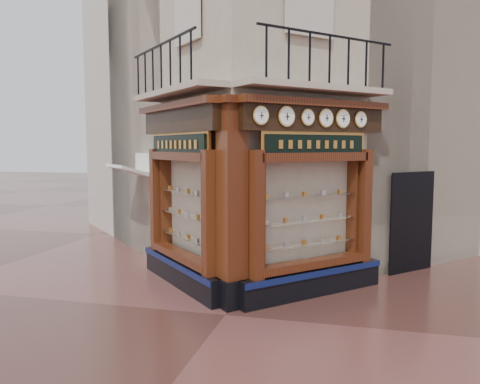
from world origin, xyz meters
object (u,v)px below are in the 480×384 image
(signboard_right, at_px, (316,144))
(clock_e, at_px, (343,119))
(clock_a, at_px, (261,115))
(clock_b, at_px, (286,116))
(signboard_left, at_px, (178,145))
(clock_d, at_px, (326,118))
(corner_pilaster, at_px, (232,206))
(clock_f, at_px, (360,119))
(awning, at_px, (132,260))
(clock_c, at_px, (308,117))

(signboard_right, bearing_deg, clock_e, -10.42)
(clock_a, bearing_deg, clock_b, 0.00)
(signboard_left, bearing_deg, clock_d, -134.45)
(corner_pilaster, relative_size, clock_d, 10.80)
(corner_pilaster, xyz_separation_m, clock_b, (0.96, 0.36, 1.67))
(clock_b, relative_size, clock_e, 1.01)
(clock_b, relative_size, clock_f, 1.15)
(clock_a, bearing_deg, clock_f, 0.00)
(corner_pilaster, distance_m, clock_a, 1.76)
(signboard_left, bearing_deg, clock_e, -129.22)
(signboard_left, bearing_deg, awning, 3.74)
(signboard_left, bearing_deg, clock_b, -150.18)
(clock_b, xyz_separation_m, clock_e, (1.00, 1.00, 0.00))
(awning, height_order, signboard_left, signboard_left)
(clock_c, distance_m, clock_d, 0.46)
(clock_c, xyz_separation_m, clock_e, (0.64, 0.64, 0.00))
(corner_pilaster, relative_size, clock_b, 10.31)
(clock_a, relative_size, clock_c, 1.07)
(clock_e, height_order, signboard_left, clock_e)
(signboard_right, bearing_deg, signboard_left, 135.00)
(clock_e, height_order, clock_f, clock_e)
(clock_d, height_order, signboard_right, clock_d)
(clock_f, bearing_deg, clock_c, -180.00)
(clock_e, bearing_deg, clock_a, 180.00)
(signboard_left, bearing_deg, corner_pilaster, -169.75)
(corner_pilaster, bearing_deg, clock_b, -24.63)
(clock_a, bearing_deg, clock_c, 0.00)
(corner_pilaster, xyz_separation_m, clock_c, (1.32, 0.72, 1.67))
(awning, xyz_separation_m, signboard_left, (2.12, -1.86, 3.10))
(clock_a, distance_m, clock_e, 2.00)
(corner_pilaster, height_order, awning, corner_pilaster)
(clock_d, bearing_deg, signboard_left, 135.55)
(corner_pilaster, xyz_separation_m, clock_e, (1.96, 1.36, 1.67))
(awning, bearing_deg, clock_c, -158.73)
(signboard_right, bearing_deg, clock_b, -172.31)
(clock_b, bearing_deg, awning, 106.02)
(signboard_right, bearing_deg, clock_c, -160.30)
(clock_b, bearing_deg, clock_c, -0.00)
(corner_pilaster, distance_m, signboard_right, 2.12)
(signboard_left, relative_size, signboard_right, 1.09)
(clock_e, relative_size, awning, 0.26)
(clock_d, bearing_deg, awning, 115.73)
(clock_c, bearing_deg, signboard_right, 19.70)
(corner_pilaster, bearing_deg, clock_c, -16.50)
(clock_e, height_order, awning, clock_e)
(corner_pilaster, bearing_deg, clock_f, -8.52)
(clock_e, distance_m, signboard_left, 3.48)
(awning, bearing_deg, clock_b, -163.98)
(corner_pilaster, height_order, clock_e, corner_pilaster)
(clock_b, height_order, clock_e, clock_b)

